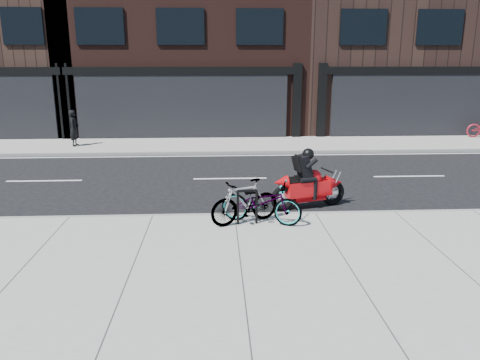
{
  "coord_description": "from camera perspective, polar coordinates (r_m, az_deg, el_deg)",
  "views": [
    {
      "loc": [
        -0.41,
        -12.85,
        3.87
      ],
      "look_at": [
        0.15,
        -1.6,
        0.9
      ],
      "focal_mm": 35.0,
      "sensor_mm": 36.0,
      "label": 1
    }
  ],
  "objects": [
    {
      "name": "pedestrian",
      "position": [
        21.47,
        -19.55,
        5.99
      ],
      "size": [
        0.4,
        0.58,
        1.55
      ],
      "primitive_type": "imported",
      "rotation": [
        0.0,
        0.0,
        1.52
      ],
      "color": "black",
      "rests_on": "sidewalk_far"
    },
    {
      "name": "building_mideast",
      "position": [
        29.36,
        18.96,
        18.67
      ],
      "size": [
        12.0,
        10.0,
        12.5
      ],
      "primitive_type": "cube",
      "color": "black",
      "rests_on": "ground"
    },
    {
      "name": "bicycle_front",
      "position": [
        10.8,
        2.61,
        -2.7
      ],
      "size": [
        2.03,
        1.3,
        1.01
      ],
      "primitive_type": "imported",
      "rotation": [
        0.0,
        0.0,
        1.21
      ],
      "color": "gray",
      "rests_on": "sidewalk_near"
    },
    {
      "name": "motorcycle",
      "position": [
        12.43,
        8.75,
        -0.41
      ],
      "size": [
        2.1,
        0.9,
        1.61
      ],
      "rotation": [
        0.0,
        0.0,
        0.3
      ],
      "color": "black",
      "rests_on": "ground"
    },
    {
      "name": "sidewalk_far",
      "position": [
        20.95,
        -1.69,
        4.3
      ],
      "size": [
        60.0,
        3.5,
        0.13
      ],
      "primitive_type": "cube",
      "color": "gray",
      "rests_on": "ground"
    },
    {
      "name": "ground",
      "position": [
        13.43,
        -0.98,
        -1.98
      ],
      "size": [
        120.0,
        120.0,
        0.0
      ],
      "primitive_type": "plane",
      "color": "black",
      "rests_on": "ground"
    },
    {
      "name": "bike_rack",
      "position": [
        10.71,
        0.89,
        -2.93
      ],
      "size": [
        0.49,
        0.11,
        0.82
      ],
      "rotation": [
        0.0,
        0.0,
        0.12
      ],
      "color": "black",
      "rests_on": "sidewalk_near"
    },
    {
      "name": "building_midwest",
      "position": [
        29.78,
        -27.07,
        17.35
      ],
      "size": [
        10.0,
        10.0,
        12.0
      ],
      "primitive_type": "cube",
      "color": "black",
      "rests_on": "ground"
    },
    {
      "name": "bicycle_rear",
      "position": [
        10.76,
        0.61,
        -2.65
      ],
      "size": [
        1.77,
        1.17,
        1.04
      ],
      "primitive_type": "imported",
      "rotation": [
        0.0,
        0.0,
        5.14
      ],
      "color": "gray",
      "rests_on": "sidewalk_near"
    },
    {
      "name": "sidewalk_near",
      "position": [
        8.73,
        0.14,
        -11.06
      ],
      "size": [
        60.0,
        6.0,
        0.13
      ],
      "primitive_type": "cube",
      "color": "gray",
      "rests_on": "ground"
    }
  ]
}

